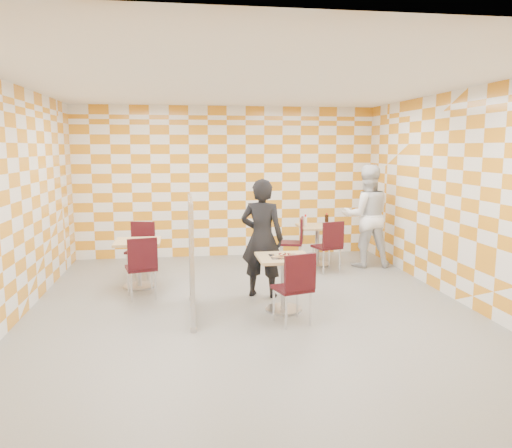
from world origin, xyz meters
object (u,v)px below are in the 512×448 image
Objects in this scene: main_table at (284,274)px; sport_bottle at (305,220)px; chair_empty_near at (142,263)px; soda_bottle at (327,220)px; man_white at (367,216)px; empty_table at (138,256)px; second_table at (317,238)px; chair_main_front at (296,283)px; chair_empty_far at (141,244)px; chair_second_front at (330,243)px; partition at (191,256)px; chair_second_side at (296,238)px; man_dark at (262,238)px.

main_table is 3.75× the size of sport_bottle.
chair_empty_near is 4.02× the size of soda_bottle.
man_white is (3.95, 1.54, 0.40)m from chair_empty_near.
empty_table is 0.40× the size of man_white.
sport_bottle reaches higher than empty_table.
second_table is 0.39m from soda_bottle.
main_table is at bearing -109.83° from sport_bottle.
chair_main_front is 1.00× the size of chair_empty_far.
second_table is 3.31m from chair_main_front.
partition reaches higher than chair_second_front.
sport_bottle is (0.94, 2.61, 0.33)m from main_table.
chair_empty_near is at bearing -160.34° from chair_second_front.
partition is (-1.94, -2.38, 0.25)m from chair_second_side.
chair_empty_near reaches higher than main_table.
chair_second_side is 0.53× the size of man_dark.
man_dark is at bearing 33.91° from partition.
chair_empty_far reaches higher than empty_table.
sport_bottle is 0.87× the size of soda_bottle.
chair_second_front and chair_second_side have the same top height.
chair_main_front is at bearing -115.29° from chair_second_front.
soda_bottle is (1.51, 1.82, -0.02)m from man_dark.
chair_second_side is 4.62× the size of sport_bottle.
chair_second_side is at bearing -135.74° from sport_bottle.
chair_second_front is 1.00× the size of chair_second_side.
soda_bottle is (3.37, 0.33, 0.31)m from chair_empty_far.
man_white is at bearing -121.55° from man_dark.
second_table is at bearing -104.06° from man_dark.
empty_table is 0.48× the size of partition.
chair_main_front is (-1.12, -3.11, 0.04)m from second_table.
man_dark is at bearing -120.61° from sport_bottle.
chair_second_front is 4.62× the size of sport_bottle.
second_table is 0.81× the size of chair_empty_far.
soda_bottle is (0.18, 0.01, 0.34)m from second_table.
sport_bottle is at bearing 109.96° from chair_second_front.
partition reaches higher than empty_table.
soda_bottle is (1.33, 2.52, 0.34)m from main_table.
chair_empty_far is at bearing -174.26° from second_table.
second_table is at bearing 18.40° from empty_table.
soda_bottle is at bearing 62.27° from main_table.
chair_second_side is at bearing 77.09° from chair_main_front.
man_white is 9.41× the size of sport_bottle.
second_table is 0.40× the size of man_white.
chair_second_side is 3.10m from chair_empty_near.
man_dark reaches higher than empty_table.
chair_second_front is 1.00m from man_white.
main_table is at bearing -47.04° from chair_empty_far.
chair_main_front is 1.00× the size of chair_second_front.
empty_table is at bearing 144.47° from main_table.
man_dark is (-1.39, -1.19, 0.33)m from chair_second_front.
man_dark is at bearing -139.49° from chair_second_front.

